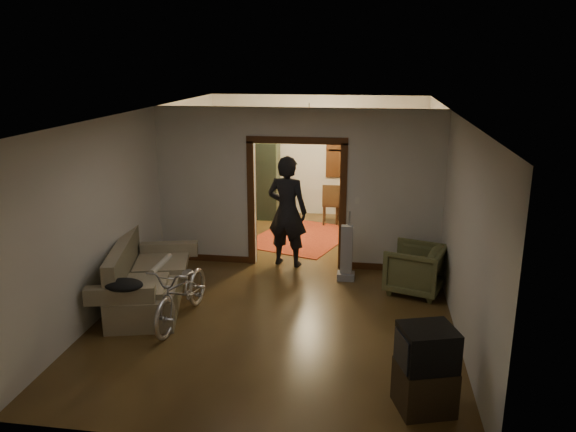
% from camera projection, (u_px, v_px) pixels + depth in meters
% --- Properties ---
extents(floor, '(5.00, 8.50, 0.01)m').
position_uv_depth(floor, '(291.00, 280.00, 9.45)').
color(floor, '#3C2913').
rests_on(floor, ground).
extents(ceiling, '(5.00, 8.50, 0.01)m').
position_uv_depth(ceiling, '(291.00, 112.00, 8.69)').
color(ceiling, white).
rests_on(ceiling, floor).
extents(wall_back, '(5.00, 0.02, 2.80)m').
position_uv_depth(wall_back, '(317.00, 156.00, 13.12)').
color(wall_back, beige).
rests_on(wall_back, floor).
extents(wall_left, '(0.02, 8.50, 2.80)m').
position_uv_depth(wall_left, '(144.00, 194.00, 9.43)').
color(wall_left, beige).
rests_on(wall_left, floor).
extents(wall_right, '(0.02, 8.50, 2.80)m').
position_uv_depth(wall_right, '(450.00, 205.00, 8.71)').
color(wall_right, beige).
rests_on(wall_right, floor).
extents(partition_wall, '(5.00, 0.14, 2.80)m').
position_uv_depth(partition_wall, '(297.00, 189.00, 9.79)').
color(partition_wall, beige).
rests_on(partition_wall, floor).
extents(door_casing, '(1.74, 0.20, 2.32)m').
position_uv_depth(door_casing, '(297.00, 206.00, 9.87)').
color(door_casing, '#3C1F0D').
rests_on(door_casing, floor).
extents(far_window, '(0.98, 0.06, 1.28)m').
position_uv_depth(far_window, '(347.00, 150.00, 12.94)').
color(far_window, black).
rests_on(far_window, wall_back).
extents(chandelier, '(0.24, 0.24, 0.24)m').
position_uv_depth(chandelier, '(309.00, 123.00, 11.20)').
color(chandelier, '#FFE0A5').
rests_on(chandelier, ceiling).
extents(light_switch, '(0.08, 0.01, 0.12)m').
position_uv_depth(light_switch, '(357.00, 200.00, 9.60)').
color(light_switch, silver).
rests_on(light_switch, partition_wall).
extents(sofa, '(1.40, 2.23, 0.95)m').
position_uv_depth(sofa, '(148.00, 274.00, 8.42)').
color(sofa, '#746B4D').
rests_on(sofa, floor).
extents(rolled_paper, '(0.10, 0.76, 0.10)m').
position_uv_depth(rolled_paper, '(161.00, 264.00, 8.67)').
color(rolled_paper, beige).
rests_on(rolled_paper, sofa).
extents(jacket, '(0.52, 0.39, 0.15)m').
position_uv_depth(jacket, '(124.00, 285.00, 7.49)').
color(jacket, black).
rests_on(jacket, sofa).
extents(bicycle, '(0.71, 1.71, 0.88)m').
position_uv_depth(bicycle, '(182.00, 292.00, 7.87)').
color(bicycle, silver).
rests_on(bicycle, floor).
extents(armchair, '(1.06, 1.05, 0.77)m').
position_uv_depth(armchair, '(415.00, 269.00, 8.87)').
color(armchair, brown).
rests_on(armchair, floor).
extents(tv_stand, '(0.69, 0.65, 0.51)m').
position_uv_depth(tv_stand, '(424.00, 387.00, 5.91)').
color(tv_stand, black).
rests_on(tv_stand, floor).
extents(crt_tv, '(0.67, 0.63, 0.47)m').
position_uv_depth(crt_tv, '(427.00, 349.00, 5.79)').
color(crt_tv, black).
rests_on(crt_tv, tv_stand).
extents(vacuum, '(0.34, 0.30, 0.95)m').
position_uv_depth(vacuum, '(346.00, 253.00, 9.34)').
color(vacuum, gray).
rests_on(vacuum, floor).
extents(person, '(0.81, 0.62, 1.99)m').
position_uv_depth(person, '(287.00, 211.00, 9.90)').
color(person, black).
rests_on(person, floor).
extents(oriental_rug, '(2.36, 2.70, 0.02)m').
position_uv_depth(oriental_rug, '(302.00, 237.00, 11.70)').
color(oriental_rug, maroon).
rests_on(oriental_rug, floor).
extents(locker, '(0.90, 0.51, 1.79)m').
position_uv_depth(locker, '(259.00, 180.00, 12.90)').
color(locker, '#2D3620').
rests_on(locker, floor).
extents(globe, '(0.28, 0.28, 0.28)m').
position_uv_depth(globe, '(259.00, 135.00, 12.62)').
color(globe, '#1E5972').
rests_on(globe, locker).
extents(desk, '(0.99, 0.74, 0.66)m').
position_uv_depth(desk, '(355.00, 210.00, 12.57)').
color(desk, '#312010').
rests_on(desk, floor).
extents(desk_chair, '(0.50, 0.50, 0.93)m').
position_uv_depth(desk_chair, '(332.00, 204.00, 12.52)').
color(desk_chair, '#312010').
rests_on(desk_chair, floor).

